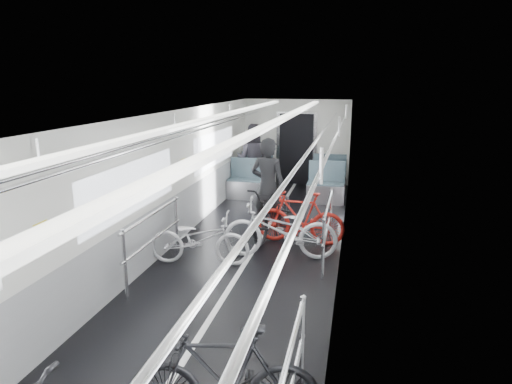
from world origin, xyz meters
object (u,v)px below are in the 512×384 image
bike_left_far (199,239)px  person_seated (253,159)px  bike_right_mid (280,229)px  bike_right_far (300,218)px  bike_aisle (274,211)px  person_standing (268,187)px  bike_right_near (224,378)px

bike_left_far → person_seated: size_ratio=0.89×
person_seated → bike_right_mid: bearing=111.9°
bike_right_mid → bike_right_far: (0.24, 0.78, -0.01)m
bike_right_mid → bike_aisle: (-0.31, 1.10, -0.00)m
bike_left_far → bike_aisle: 1.89m
bike_left_far → person_standing: person_standing is taller
bike_right_mid → person_standing: (-0.45, 1.20, 0.44)m
bike_right_near → bike_right_mid: 3.94m
bike_left_far → person_seated: 4.88m
bike_right_far → bike_aisle: 0.63m
bike_right_far → person_standing: bearing=-119.0°
bike_right_near → person_seated: size_ratio=0.89×
person_standing → bike_aisle: bearing=153.5°
bike_right_far → bike_right_near: bearing=1.7°
bike_right_mid → person_standing: size_ratio=1.01×
bike_aisle → bike_right_mid: bearing=-64.4°
bike_right_mid → person_seated: (-1.45, 4.30, 0.42)m
bike_right_near → person_seated: 8.41m
bike_left_far → bike_right_near: (1.42, -3.39, 0.06)m
bike_right_near → bike_aisle: (-0.49, 5.03, 0.01)m
bike_right_mid → person_seated: 4.56m
bike_left_far → bike_aisle: bike_aisle is taller
bike_right_near → person_standing: bearing=175.9°
bike_right_near → person_standing: (-0.63, 5.13, 0.45)m
person_standing → bike_right_near: bearing=106.1°
bike_right_near → person_seated: person_seated is taller
bike_left_far → bike_right_near: 3.67m
bike_right_near → bike_aisle: size_ratio=0.86×
bike_right_near → person_seated: bearing=-179.9°
person_standing → person_seated: bearing=-63.0°
bike_right_far → bike_aisle: (-0.55, 0.32, 0.01)m
bike_right_near → bike_right_far: 4.71m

